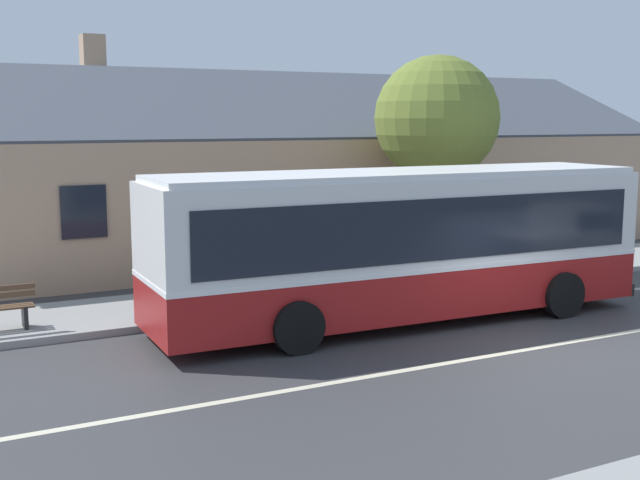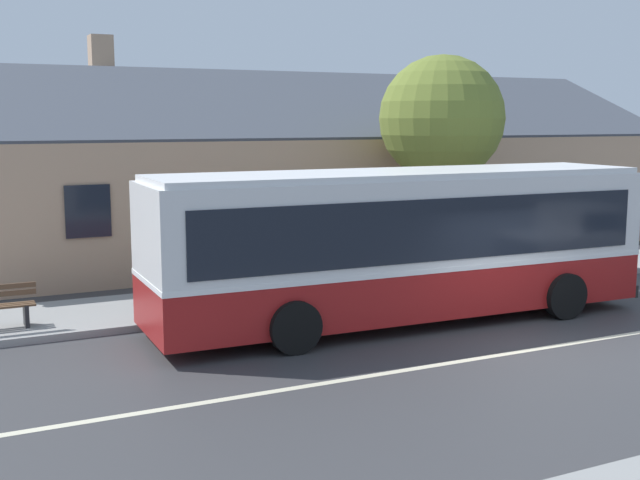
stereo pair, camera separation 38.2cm
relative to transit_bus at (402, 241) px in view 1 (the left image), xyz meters
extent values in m
plane|color=#38383A|center=(1.29, -2.90, -1.72)|extent=(300.00, 300.00, 0.00)
cube|color=gray|center=(1.29, 3.10, -1.65)|extent=(60.00, 3.00, 0.15)
cube|color=beige|center=(1.29, -2.90, -1.72)|extent=(60.00, 0.16, 0.01)
cube|color=tan|center=(2.81, 11.32, 0.12)|extent=(23.38, 10.77, 3.68)
cube|color=#424751|center=(2.81, 8.62, 3.02)|extent=(23.98, 5.44, 2.27)
cube|color=#424751|center=(2.81, 14.01, 3.02)|extent=(23.98, 5.44, 2.27)
cube|color=tan|center=(-3.62, 12.39, 4.58)|extent=(0.70, 0.70, 1.20)
cube|color=black|center=(-5.38, 5.90, 0.30)|extent=(1.10, 0.06, 1.30)
cube|color=black|center=(10.99, 5.90, 0.30)|extent=(1.10, 0.06, 1.30)
cube|color=#4C3323|center=(6.31, 5.90, -0.67)|extent=(1.00, 0.06, 2.10)
cube|color=maroon|center=(-0.02, 0.00, -0.95)|extent=(10.84, 2.82, 0.98)
cube|color=white|center=(-0.02, 0.00, -0.41)|extent=(10.86, 2.84, 0.10)
cube|color=silver|center=(-0.02, 0.00, 0.50)|extent=(10.84, 2.82, 1.73)
cube|color=silver|center=(-0.02, 0.00, 1.42)|extent=(10.62, 2.68, 0.12)
cube|color=black|center=(0.02, 1.26, 0.40)|extent=(9.90, 0.32, 1.23)
cube|color=black|center=(-0.05, -1.27, 0.40)|extent=(9.90, 0.32, 1.23)
cube|color=black|center=(5.39, -0.16, 0.40)|extent=(0.10, 2.20, 1.23)
cube|color=black|center=(5.39, -0.16, 1.22)|extent=(0.09, 1.75, 0.24)
cube|color=black|center=(5.41, -0.16, -1.32)|extent=(0.15, 2.50, 0.28)
cube|color=#197233|center=(-1.33, 1.31, -0.95)|extent=(3.01, 0.12, 0.69)
cube|color=black|center=(4.22, 1.14, -0.22)|extent=(0.90, 0.06, 2.46)
cylinder|color=black|center=(3.36, 1.15, -1.22)|extent=(1.01, 0.31, 1.00)
cylinder|color=black|center=(3.28, -1.35, -1.22)|extent=(1.01, 0.31, 1.00)
cylinder|color=black|center=(-2.94, 1.34, -1.22)|extent=(1.01, 0.31, 1.00)
cylinder|color=black|center=(-3.01, -1.16, -1.22)|extent=(1.01, 0.31, 1.00)
cube|color=black|center=(-7.27, 2.53, -1.35)|extent=(0.08, 0.43, 0.45)
cylinder|color=#4C3828|center=(3.86, 4.23, -0.14)|extent=(0.32, 0.32, 3.17)
sphere|color=olive|center=(3.86, 4.23, 2.56)|extent=(3.43, 3.43, 3.43)
camera|label=1|loc=(-9.23, -13.96, 2.55)|focal=45.00mm
camera|label=2|loc=(-8.89, -14.14, 2.55)|focal=45.00mm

